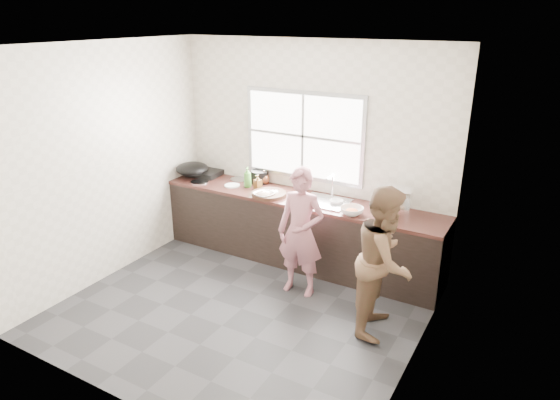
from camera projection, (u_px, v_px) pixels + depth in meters
The scene contains 30 objects.
floor at pixel (242, 309), 5.33m from camera, with size 3.60×3.20×0.01m, color #2B2B2E.
ceiling at pixel (233, 44), 4.38m from camera, with size 3.60×3.20×0.01m, color silver.
wall_back at pixel (311, 152), 6.16m from camera, with size 3.60×0.01×2.70m, color beige.
wall_left at pixel (107, 164), 5.69m from camera, with size 0.01×3.20×2.70m, color silver.
wall_right at pixel (423, 227), 4.01m from camera, with size 0.01×3.20×2.70m, color beige.
wall_front at pixel (111, 255), 3.55m from camera, with size 3.60×0.01×2.70m, color beige.
cabinet at pixel (298, 231), 6.23m from camera, with size 3.60×0.62×0.82m, color black.
countertop at pixel (299, 199), 6.08m from camera, with size 3.60×0.64×0.04m, color #391C17.
sink at pixel (325, 202), 5.91m from camera, with size 0.55×0.45×0.02m, color silver.
faucet at pixel (332, 186), 6.02m from camera, with size 0.02×0.02×0.30m, color silver.
window_frame at pixel (304, 136), 6.12m from camera, with size 1.60×0.05×1.10m, color #9EA0A5.
window_glazing at pixel (303, 136), 6.10m from camera, with size 1.50×0.01×1.00m, color white.
woman at pixel (301, 236), 5.44m from camera, with size 0.50×0.33×1.36m, color #AA6671.
person_side at pixel (385, 260), 4.77m from camera, with size 0.73×0.56×1.49m, color brown.
cutting_board at pixel (269, 194), 6.12m from camera, with size 0.43×0.43×0.04m, color black.
cleaver at pixel (270, 191), 6.15m from camera, with size 0.19×0.09×0.01m, color #AFB2B6.
bowl_mince at pixel (264, 195), 6.07m from camera, with size 0.24×0.24×0.06m, color white.
bowl_crabs at pixel (352, 211), 5.55m from camera, with size 0.21×0.21×0.07m, color silver.
bowl_held at pixel (336, 202), 5.85m from camera, with size 0.20×0.20×0.06m, color silver.
black_pot at pixel (259, 177), 6.56m from camera, with size 0.23×0.23×0.17m, color black.
plate_food at pixel (232, 185), 6.46m from camera, with size 0.20×0.20×0.02m, color white.
bottle_green at pixel (248, 177), 6.38m from camera, with size 0.10×0.10×0.26m, color #3B7C28.
bottle_brown_tall at pixel (258, 183), 6.33m from camera, with size 0.08×0.08×0.17m, color #4E3313.
bottle_brown_short at pixel (264, 178), 6.53m from camera, with size 0.13×0.13×0.17m, color #4B2412.
glass_jar at pixel (252, 178), 6.63m from camera, with size 0.06×0.06×0.09m, color white.
burner at pixel (207, 172), 6.93m from camera, with size 0.44×0.44×0.07m, color black.
wok at pixel (192, 169), 6.70m from camera, with size 0.44×0.44×0.16m, color black.
dish_rack at pixel (392, 201), 5.54m from camera, with size 0.39×0.28×0.30m, color white.
pot_lid_left at pixel (200, 182), 6.61m from camera, with size 0.24×0.24×0.01m, color silver.
pot_lid_right at pixel (240, 179), 6.71m from camera, with size 0.25×0.25×0.01m, color #A4A6AA.
Camera 1 is at (2.63, -3.77, 2.96)m, focal length 32.00 mm.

